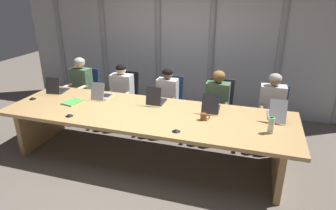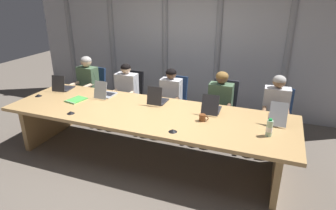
{
  "view_description": "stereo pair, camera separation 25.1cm",
  "coord_description": "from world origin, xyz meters",
  "px_view_note": "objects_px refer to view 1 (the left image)",
  "views": [
    {
      "loc": [
        1.46,
        -3.62,
        2.43
      ],
      "look_at": [
        0.29,
        0.12,
        0.85
      ],
      "focal_mm": 31.17,
      "sensor_mm": 36.0,
      "label": 1
    },
    {
      "loc": [
        1.69,
        -3.54,
        2.43
      ],
      "look_at": [
        0.29,
        0.12,
        0.85
      ],
      "focal_mm": 31.17,
      "sensor_mm": 36.0,
      "label": 2
    }
  ],
  "objects_px": {
    "person_right_mid": "(217,101)",
    "person_center": "(166,97)",
    "office_chair_center": "(169,109)",
    "conference_mic_middle": "(32,98)",
    "laptop_right_end": "(276,114)",
    "laptop_right_mid": "(211,107)",
    "person_left_end": "(79,85)",
    "laptop_left_end": "(57,89)",
    "conference_mic_right_side": "(69,115)",
    "office_chair_right_end": "(271,121)",
    "coffee_mug_near": "(204,117)",
    "office_chair_left_mid": "(125,103)",
    "conference_mic_left_side": "(176,130)",
    "water_bottle_primary": "(271,125)",
    "office_chair_right_mid": "(218,114)",
    "laptop_left_mid": "(102,95)",
    "spiral_notepad": "(73,102)",
    "person_left_mid": "(120,92)",
    "office_chair_left_end": "(86,99)",
    "person_right_end": "(272,106)",
    "laptop_center": "(156,100)"
  },
  "relations": [
    {
      "from": "office_chair_left_mid",
      "to": "spiral_notepad",
      "type": "bearing_deg",
      "value": -17.39
    },
    {
      "from": "person_center",
      "to": "office_chair_left_end",
      "type": "bearing_deg",
      "value": -96.97
    },
    {
      "from": "person_left_end",
      "to": "person_right_mid",
      "type": "relative_size",
      "value": 1.04
    },
    {
      "from": "laptop_right_mid",
      "to": "person_left_end",
      "type": "distance_m",
      "value": 2.73
    },
    {
      "from": "water_bottle_primary",
      "to": "office_chair_center",
      "type": "bearing_deg",
      "value": 143.4
    },
    {
      "from": "office_chair_right_mid",
      "to": "coffee_mug_near",
      "type": "relative_size",
      "value": 7.31
    },
    {
      "from": "laptop_left_end",
      "to": "water_bottle_primary",
      "type": "bearing_deg",
      "value": -105.6
    },
    {
      "from": "laptop_right_end",
      "to": "conference_mic_right_side",
      "type": "xyz_separation_m",
      "value": [
        -2.78,
        -0.8,
        -0.04
      ]
    },
    {
      "from": "person_right_end",
      "to": "conference_mic_right_side",
      "type": "xyz_separation_m",
      "value": [
        -2.74,
        -1.42,
        0.09
      ]
    },
    {
      "from": "coffee_mug_near",
      "to": "water_bottle_primary",
      "type": "bearing_deg",
      "value": -8.91
    },
    {
      "from": "laptop_right_mid",
      "to": "conference_mic_middle",
      "type": "bearing_deg",
      "value": 95.12
    },
    {
      "from": "person_center",
      "to": "office_chair_center",
      "type": "bearing_deg",
      "value": 179.24
    },
    {
      "from": "laptop_left_end",
      "to": "conference_mic_middle",
      "type": "xyz_separation_m",
      "value": [
        -0.17,
        -0.41,
        -0.04
      ]
    },
    {
      "from": "laptop_left_end",
      "to": "laptop_center",
      "type": "height_order",
      "value": "laptop_center"
    },
    {
      "from": "laptop_left_end",
      "to": "conference_mic_right_side",
      "type": "xyz_separation_m",
      "value": [
        0.8,
        -0.81,
        -0.04
      ]
    },
    {
      "from": "laptop_right_mid",
      "to": "laptop_right_end",
      "type": "relative_size",
      "value": 0.87
    },
    {
      "from": "laptop_left_mid",
      "to": "laptop_right_end",
      "type": "xyz_separation_m",
      "value": [
        2.69,
        0.02,
        0.0
      ]
    },
    {
      "from": "office_chair_left_mid",
      "to": "person_center",
      "type": "relative_size",
      "value": 0.84
    },
    {
      "from": "laptop_left_end",
      "to": "water_bottle_primary",
      "type": "height_order",
      "value": "laptop_left_end"
    },
    {
      "from": "coffee_mug_near",
      "to": "laptop_center",
      "type": "bearing_deg",
      "value": 154.66
    },
    {
      "from": "office_chair_left_end",
      "to": "office_chair_left_mid",
      "type": "height_order",
      "value": "office_chair_left_mid"
    },
    {
      "from": "person_right_mid",
      "to": "person_right_end",
      "type": "relative_size",
      "value": 0.98
    },
    {
      "from": "office_chair_center",
      "to": "conference_mic_middle",
      "type": "xyz_separation_m",
      "value": [
        -1.95,
        -1.17,
        0.41
      ]
    },
    {
      "from": "office_chair_right_end",
      "to": "office_chair_left_end",
      "type": "bearing_deg",
      "value": -87.87
    },
    {
      "from": "laptop_left_end",
      "to": "person_center",
      "type": "xyz_separation_m",
      "value": [
        1.78,
        0.6,
        -0.16
      ]
    },
    {
      "from": "office_chair_left_end",
      "to": "office_chair_center",
      "type": "xyz_separation_m",
      "value": [
        1.74,
        0.0,
        -0.0
      ]
    },
    {
      "from": "person_center",
      "to": "conference_mic_middle",
      "type": "distance_m",
      "value": 2.2
    },
    {
      "from": "laptop_left_end",
      "to": "office_chair_right_end",
      "type": "distance_m",
      "value": 3.69
    },
    {
      "from": "office_chair_right_end",
      "to": "coffee_mug_near",
      "type": "relative_size",
      "value": 7.03
    },
    {
      "from": "office_chair_right_mid",
      "to": "person_center",
      "type": "distance_m",
      "value": 0.97
    },
    {
      "from": "person_left_end",
      "to": "spiral_notepad",
      "type": "height_order",
      "value": "person_left_end"
    },
    {
      "from": "office_chair_left_mid",
      "to": "conference_mic_left_side",
      "type": "bearing_deg",
      "value": 43.4
    },
    {
      "from": "office_chair_right_end",
      "to": "person_left_mid",
      "type": "xyz_separation_m",
      "value": [
        -2.69,
        -0.16,
        0.3
      ]
    },
    {
      "from": "office_chair_right_mid",
      "to": "coffee_mug_near",
      "type": "bearing_deg",
      "value": 1.01
    },
    {
      "from": "coffee_mug_near",
      "to": "conference_mic_left_side",
      "type": "relative_size",
      "value": 1.2
    },
    {
      "from": "laptop_right_mid",
      "to": "office_chair_center",
      "type": "bearing_deg",
      "value": 46.06
    },
    {
      "from": "office_chair_center",
      "to": "water_bottle_primary",
      "type": "height_order",
      "value": "water_bottle_primary"
    },
    {
      "from": "office_chair_center",
      "to": "conference_mic_right_side",
      "type": "bearing_deg",
      "value": -29.24
    },
    {
      "from": "conference_mic_right_side",
      "to": "spiral_notepad",
      "type": "height_order",
      "value": "conference_mic_right_side"
    },
    {
      "from": "office_chair_left_end",
      "to": "person_right_mid",
      "type": "distance_m",
      "value": 2.65
    },
    {
      "from": "laptop_left_end",
      "to": "office_chair_right_mid",
      "type": "xyz_separation_m",
      "value": [
        2.69,
        0.77,
        -0.45
      ]
    },
    {
      "from": "person_right_mid",
      "to": "person_center",
      "type": "bearing_deg",
      "value": -89.76
    },
    {
      "from": "person_left_end",
      "to": "water_bottle_primary",
      "type": "height_order",
      "value": "person_left_end"
    },
    {
      "from": "office_chair_left_mid",
      "to": "person_left_mid",
      "type": "bearing_deg",
      "value": -1.37
    },
    {
      "from": "person_left_mid",
      "to": "person_right_mid",
      "type": "height_order",
      "value": "person_right_mid"
    },
    {
      "from": "person_left_end",
      "to": "person_left_mid",
      "type": "height_order",
      "value": "person_left_end"
    },
    {
      "from": "person_left_mid",
      "to": "person_center",
      "type": "xyz_separation_m",
      "value": [
        0.89,
        -0.01,
        -0.01
      ]
    },
    {
      "from": "laptop_right_end",
      "to": "person_right_mid",
      "type": "xyz_separation_m",
      "value": [
        -0.91,
        0.62,
        -0.14
      ]
    },
    {
      "from": "person_left_end",
      "to": "laptop_left_end",
      "type": "bearing_deg",
      "value": 4.15
    },
    {
      "from": "laptop_right_end",
      "to": "office_chair_left_end",
      "type": "xyz_separation_m",
      "value": [
        -3.53,
        0.77,
        -0.45
      ]
    }
  ]
}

